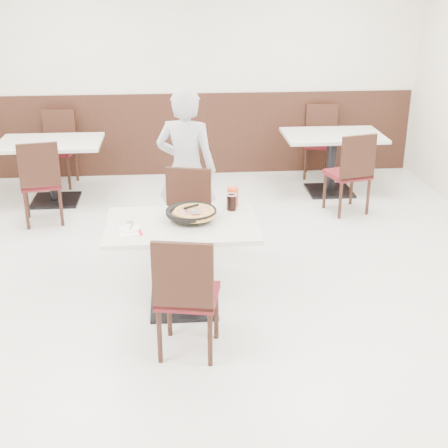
{
  "coord_description": "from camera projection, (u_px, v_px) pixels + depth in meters",
  "views": [
    {
      "loc": [
        -0.3,
        -4.79,
        2.61
      ],
      "look_at": [
        0.08,
        -0.3,
        0.77
      ],
      "focal_mm": 50.0,
      "sensor_mm": 36.0,
      "label": 1
    }
  ],
  "objects": [
    {
      "name": "diner_person",
      "position": [
        186.0,
        170.0,
        6.05
      ],
      "size": [
        0.68,
        0.54,
        1.62
      ],
      "primitive_type": "imported",
      "rotation": [
        0.0,
        0.0,
        2.85
      ],
      "color": "silver",
      "rests_on": "floor"
    },
    {
      "name": "bg_chair_left_far",
      "position": [
        57.0,
        150.0,
        7.99
      ],
      "size": [
        0.47,
        0.47,
        0.95
      ],
      "primitive_type": null,
      "rotation": [
        0.0,
        0.0,
        3.0
      ],
      "color": "black",
      "rests_on": "floor"
    },
    {
      "name": "cola_glass",
      "position": [
        232.0,
        202.0,
        5.19
      ],
      "size": [
        0.09,
        0.09,
        0.13
      ],
      "primitive_type": "cylinder",
      "rotation": [
        0.0,
        0.0,
        0.08
      ],
      "color": "black",
      "rests_on": "main_table"
    },
    {
      "name": "side_plate",
      "position": [
        130.0,
        229.0,
        4.81
      ],
      "size": [
        0.17,
        0.17,
        0.01
      ],
      "primitive_type": "cylinder",
      "rotation": [
        0.0,
        0.0,
        0.08
      ],
      "color": "white",
      "rests_on": "napkin"
    },
    {
      "name": "wall_back",
      "position": [
        194.0,
        70.0,
        8.13
      ],
      "size": [
        6.0,
        0.04,
        2.8
      ],
      "primitive_type": "cube",
      "color": "silver",
      "rests_on": "floor"
    },
    {
      "name": "wainscot_back",
      "position": [
        195.0,
        134.0,
        8.43
      ],
      "size": [
        5.9,
        0.03,
        1.1
      ],
      "primitive_type": "cube",
      "color": "black",
      "rests_on": "floor"
    },
    {
      "name": "red_cup",
      "position": [
        233.0,
        197.0,
        5.28
      ],
      "size": [
        0.1,
        0.1,
        0.16
      ],
      "primitive_type": "cylinder",
      "rotation": [
        0.0,
        0.0,
        0.08
      ],
      "color": "red",
      "rests_on": "main_table"
    },
    {
      "name": "bg_table_right",
      "position": [
        331.0,
        163.0,
        7.77
      ],
      "size": [
        1.27,
        0.91,
        0.75
      ],
      "primitive_type": null,
      "rotation": [
        0.0,
        0.0,
        -0.09
      ],
      "color": "silver",
      "rests_on": "floor"
    },
    {
      "name": "bg_chair_right_far",
      "position": [
        320.0,
        142.0,
        8.33
      ],
      "size": [
        0.51,
        0.51,
        0.95
      ],
      "primitive_type": null,
      "rotation": [
        0.0,
        0.0,
        2.89
      ],
      "color": "black",
      "rests_on": "floor"
    },
    {
      "name": "chair_near",
      "position": [
        188.0,
        293.0,
        4.45
      ],
      "size": [
        0.49,
        0.49,
        0.95
      ],
      "primitive_type": null,
      "rotation": [
        0.0,
        0.0,
        -0.19
      ],
      "color": "black",
      "rests_on": "floor"
    },
    {
      "name": "pizza",
      "position": [
        194.0,
        214.0,
        4.96
      ],
      "size": [
        0.38,
        0.38,
        0.02
      ],
      "primitive_type": "cylinder",
      "rotation": [
        0.0,
        0.0,
        0.08
      ],
      "color": "gold",
      "rests_on": "pizza_pan"
    },
    {
      "name": "trivet",
      "position": [
        192.0,
        218.0,
        4.99
      ],
      "size": [
        0.11,
        0.11,
        0.04
      ],
      "primitive_type": "cylinder",
      "rotation": [
        0.0,
        0.0,
        0.08
      ],
      "color": "black",
      "rests_on": "main_table"
    },
    {
      "name": "fork",
      "position": [
        131.0,
        226.0,
        4.84
      ],
      "size": [
        0.03,
        0.15,
        0.0
      ],
      "primitive_type": "cube",
      "rotation": [
        0.0,
        0.0,
        -0.13
      ],
      "color": "silver",
      "rests_on": "side_plate"
    },
    {
      "name": "pizza_server",
      "position": [
        195.0,
        212.0,
        4.91
      ],
      "size": [
        0.09,
        0.1,
        0.0
      ],
      "primitive_type": "cube",
      "rotation": [
        0.0,
        0.0,
        0.25
      ],
      "color": "silver",
      "rests_on": "pizza"
    },
    {
      "name": "bg_table_left",
      "position": [
        53.0,
        172.0,
        7.44
      ],
      "size": [
        1.21,
        0.82,
        0.75
      ],
      "primitive_type": null,
      "rotation": [
        0.0,
        0.0,
        0.02
      ],
      "color": "silver",
      "rests_on": "floor"
    },
    {
      "name": "bg_chair_left_near",
      "position": [
        41.0,
        181.0,
        6.8
      ],
      "size": [
        0.49,
        0.49,
        0.95
      ],
      "primitive_type": null,
      "rotation": [
        0.0,
        0.0,
        0.19
      ],
      "color": "black",
      "rests_on": "floor"
    },
    {
      "name": "pizza_pan",
      "position": [
        191.0,
        215.0,
        4.99
      ],
      "size": [
        0.36,
        0.36,
        0.01
      ],
      "primitive_type": "cylinder",
      "rotation": [
        0.0,
        0.0,
        0.08
      ],
      "color": "black",
      "rests_on": "trivet"
    },
    {
      "name": "napkin",
      "position": [
        130.0,
        232.0,
        4.77
      ],
      "size": [
        0.19,
        0.19,
        0.0
      ],
      "primitive_type": "cube",
      "rotation": [
        0.0,
        0.0,
        0.22
      ],
      "color": "white",
      "rests_on": "main_table"
    },
    {
      "name": "main_table",
      "position": [
        183.0,
        266.0,
        5.08
      ],
      "size": [
        1.26,
        0.89,
        0.75
      ],
      "primitive_type": null,
      "rotation": [
        0.0,
        0.0,
        0.08
      ],
      "color": "silver",
      "rests_on": "floor"
    },
    {
      "name": "chair_far",
      "position": [
        185.0,
        225.0,
        5.63
      ],
      "size": [
        0.51,
        0.51,
        0.95
      ],
      "primitive_type": null,
      "rotation": [
        0.0,
        0.0,
        2.89
      ],
      "color": "black",
      "rests_on": "floor"
    },
    {
      "name": "bg_chair_right_near",
      "position": [
        348.0,
        172.0,
        7.1
      ],
      "size": [
        0.52,
        0.52,
        0.95
      ],
      "primitive_type": null,
      "rotation": [
        0.0,
        0.0,
        0.27
      ],
      "color": "black",
      "rests_on": "floor"
    },
    {
      "name": "floor",
      "position": [
        212.0,
        293.0,
        5.43
      ],
      "size": [
        7.0,
        7.0,
        0.0
      ],
      "primitive_type": "plane",
      "color": "beige",
      "rests_on": "ground"
    }
  ]
}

